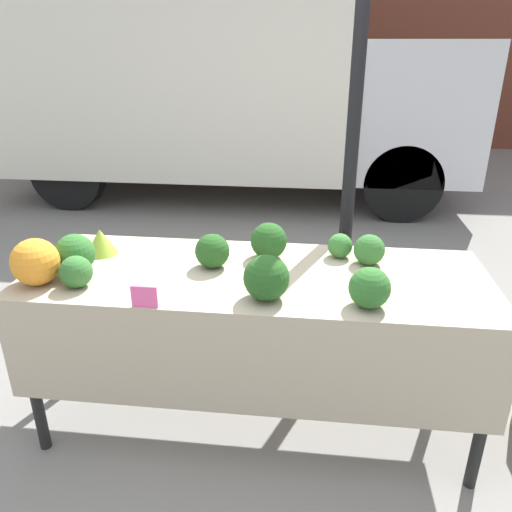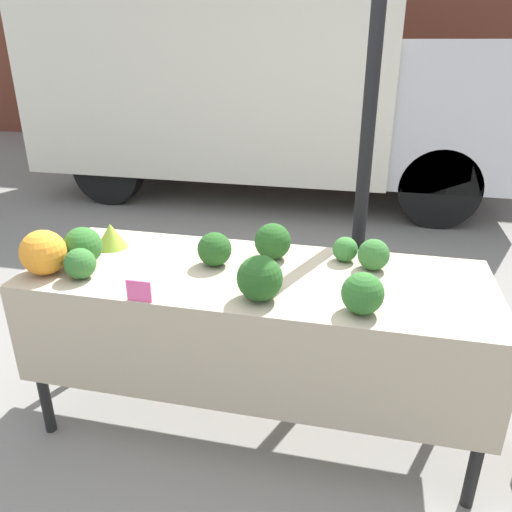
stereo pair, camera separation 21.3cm
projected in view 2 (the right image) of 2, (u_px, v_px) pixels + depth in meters
ground_plane at (256, 417)px, 2.49m from camera, size 40.00×40.00×0.00m
tent_pole at (366, 148)px, 2.48m from camera, size 0.07×0.07×2.46m
parked_truck at (256, 87)px, 5.63m from camera, size 5.21×1.82×2.28m
market_table at (253, 300)px, 2.16m from camera, size 2.01×0.73×0.80m
orange_cauliflower at (43, 253)px, 2.13m from camera, size 0.20×0.20×0.20m
romanesco_head at (111, 236)px, 2.41m from camera, size 0.15×0.15×0.12m
broccoli_head_0 at (273, 241)px, 2.28m from camera, size 0.17×0.17×0.17m
broccoli_head_1 at (363, 293)px, 1.82m from camera, size 0.16×0.16×0.16m
broccoli_head_2 at (215, 249)px, 2.22m from camera, size 0.15×0.15×0.15m
broccoli_head_3 at (83, 246)px, 2.23m from camera, size 0.17×0.17×0.17m
broccoli_head_4 at (374, 255)px, 2.18m from camera, size 0.14×0.14×0.14m
broccoli_head_5 at (345, 249)px, 2.27m from camera, size 0.11×0.11×0.11m
broccoli_head_6 at (260, 278)px, 1.92m from camera, size 0.18×0.18×0.18m
broccoli_head_7 at (80, 264)px, 2.10m from camera, size 0.13×0.13×0.13m
price_sign at (139, 291)px, 1.92m from camera, size 0.10×0.01×0.09m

